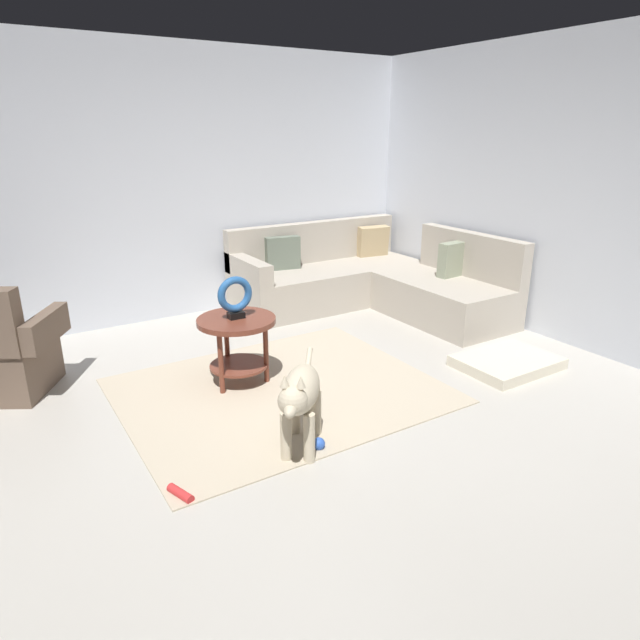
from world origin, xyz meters
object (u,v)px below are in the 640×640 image
at_px(side_table, 237,333).
at_px(torus_sculpture, 235,296).
at_px(dog_bed_mat, 507,362).
at_px(dog_toy_rope, 180,493).
at_px(dog_toy_ball, 319,444).
at_px(dog, 300,396).
at_px(sectional_couch, 370,282).

distance_m(side_table, torus_sculpture, 0.29).
bearing_deg(dog_bed_mat, dog_toy_rope, -175.46).
relative_size(side_table, dog_toy_ball, 7.49).
height_order(dog_bed_mat, dog, dog).
height_order(side_table, dog_toy_ball, side_table).
bearing_deg(side_table, dog_toy_rope, -127.14).
relative_size(dog_bed_mat, dog_toy_rope, 4.43).
bearing_deg(dog_bed_mat, side_table, 155.61).
height_order(side_table, torus_sculpture, torus_sculpture).
distance_m(side_table, dog_toy_rope, 1.50).
bearing_deg(dog_bed_mat, dog_toy_ball, -173.54).
distance_m(sectional_couch, dog, 3.00).
bearing_deg(dog_bed_mat, sectional_couch, 89.64).
height_order(dog_toy_ball, dog_toy_rope, dog_toy_ball).
xyz_separation_m(sectional_couch, dog_toy_ball, (-2.02, -2.16, -0.25)).
distance_m(dog, dog_toy_rope, 0.87).
xyz_separation_m(torus_sculpture, dog_toy_ball, (0.02, -1.15, -0.67)).
height_order(torus_sculpture, dog_toy_ball, torus_sculpture).
xyz_separation_m(side_table, torus_sculpture, (0.00, 0.00, 0.29)).
distance_m(sectional_couch, dog_toy_rope, 3.64).
xyz_separation_m(sectional_couch, dog_bed_mat, (-0.01, -1.93, -0.25)).
xyz_separation_m(dog_bed_mat, dog, (-2.11, -0.18, 0.33)).
bearing_deg(sectional_couch, dog_bed_mat, -90.36).
relative_size(dog, dog_toy_rope, 3.82).
xyz_separation_m(side_table, dog_toy_rope, (-0.87, -1.15, -0.39)).
distance_m(dog_bed_mat, dog_toy_ball, 2.02).
distance_m(sectional_couch, side_table, 2.28).
bearing_deg(side_table, sectional_couch, 26.42).
relative_size(torus_sculpture, dog, 0.47).
xyz_separation_m(sectional_couch, side_table, (-2.04, -1.01, 0.12)).
distance_m(torus_sculpture, dog, 1.15).
relative_size(sectional_couch, dog_toy_ball, 28.10).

